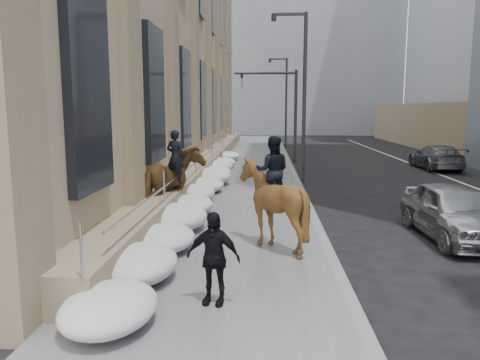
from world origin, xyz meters
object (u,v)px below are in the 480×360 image
Objects in this scene: pedestrian at (213,258)px; car_grey at (436,157)px; mounted_horse_left at (172,181)px; car_silver at (454,211)px; mounted_horse_right at (272,200)px.

car_grey is (10.93, 20.10, -0.23)m from pedestrian.
car_silver is (8.09, -1.78, -0.50)m from mounted_horse_left.
pedestrian reaches higher than car_silver.
car_grey is at bearing -118.25° from mounted_horse_right.
pedestrian is at bearing 75.14° from mounted_horse_right.
pedestrian is 0.37× the size of car_silver.
car_grey is at bearing 70.18° from car_silver.
mounted_horse_left is 1.03× the size of mounted_horse_right.
mounted_horse_left is 0.63× the size of car_silver.
car_grey is at bearing 72.26° from pedestrian.
mounted_horse_left reaches higher than car_silver.
mounted_horse_left is 0.58× the size of car_grey.
mounted_horse_right reaches higher than mounted_horse_left.
pedestrian is 22.88m from car_grey.
pedestrian is at bearing -142.75° from car_silver.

